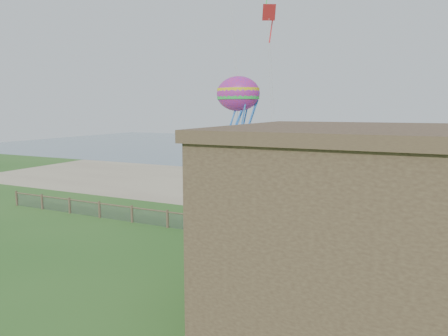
{
  "coord_description": "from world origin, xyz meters",
  "views": [
    {
      "loc": [
        11.72,
        -16.3,
        7.99
      ],
      "look_at": [
        0.33,
        8.0,
        4.07
      ],
      "focal_mm": 32.0,
      "sensor_mm": 36.0,
      "label": 1
    }
  ],
  "objects_px": {
    "motel": "(445,241)",
    "picnic_table": "(285,245)",
    "octopus_kite": "(238,117)",
    "chainlink_fence": "(206,225)"
  },
  "relations": [
    {
      "from": "octopus_kite",
      "to": "picnic_table",
      "type": "bearing_deg",
      "value": -40.91
    },
    {
      "from": "chainlink_fence",
      "to": "motel",
      "type": "bearing_deg",
      "value": -28.3
    },
    {
      "from": "motel",
      "to": "octopus_kite",
      "type": "height_order",
      "value": "octopus_kite"
    },
    {
      "from": "motel",
      "to": "octopus_kite",
      "type": "xyz_separation_m",
      "value": [
        -14.21,
        14.97,
        3.88
      ]
    },
    {
      "from": "picnic_table",
      "to": "octopus_kite",
      "type": "distance_m",
      "value": 13.29
    },
    {
      "from": "motel",
      "to": "octopus_kite",
      "type": "relative_size",
      "value": 2.02
    },
    {
      "from": "chainlink_fence",
      "to": "motel",
      "type": "height_order",
      "value": "motel"
    },
    {
      "from": "motel",
      "to": "octopus_kite",
      "type": "distance_m",
      "value": 21.0
    },
    {
      "from": "motel",
      "to": "picnic_table",
      "type": "bearing_deg",
      "value": 140.93
    },
    {
      "from": "motel",
      "to": "picnic_table",
      "type": "xyz_separation_m",
      "value": [
        -7.39,
        6.0,
        -3.16
      ]
    }
  ]
}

